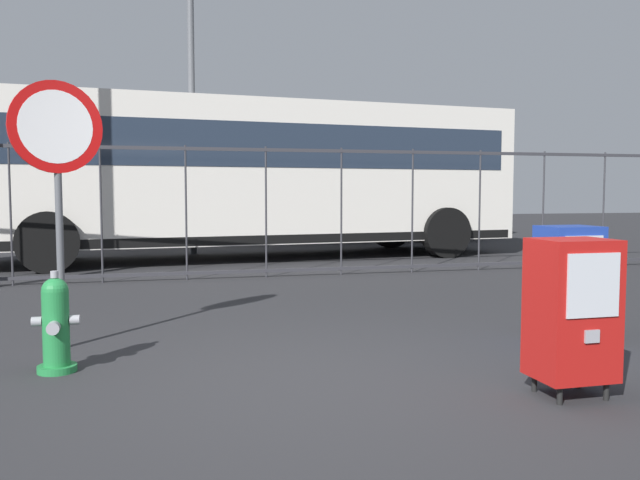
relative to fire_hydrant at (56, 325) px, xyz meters
The scene contains 9 objects.
ground_plane 1.99m from the fire_hydrant, 22.77° to the right, with size 60.00×60.00×0.00m, color #262628.
fire_hydrant is the anchor object (origin of this frame).
newspaper_box_primary 3.60m from the fire_hydrant, 23.66° to the right, with size 0.48×0.42×1.02m.
newspaper_box_secondary 4.23m from the fire_hydrant, ahead, with size 0.48×0.42×1.02m.
stop_sign 1.46m from the fire_hydrant, 93.85° to the left, with size 0.71×0.31×2.23m.
fence_barrier 5.25m from the fire_hydrant, 69.69° to the left, with size 18.03×0.04×2.00m.
bus_near 8.42m from the fire_hydrant, 71.61° to the left, with size 10.69×3.54×3.00m.
bus_far 13.19m from the fire_hydrant, 71.30° to the left, with size 10.71×3.66×3.00m.
street_light_near_right 9.94m from the fire_hydrant, 80.09° to the left, with size 0.32×0.32×7.30m.
Camera 1 is at (-1.13, -4.33, 1.32)m, focal length 37.08 mm.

